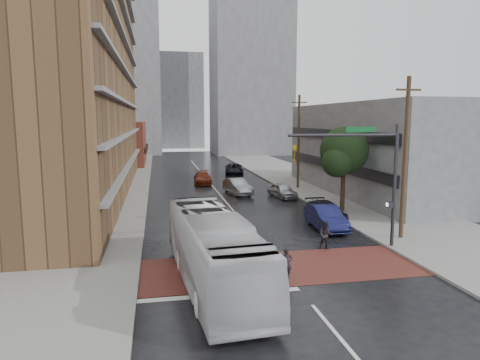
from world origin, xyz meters
TOP-DOWN VIEW (x-y plane):
  - ground at (0.00, 0.00)m, footprint 160.00×160.00m
  - crosswalk at (0.00, 0.50)m, footprint 14.00×5.00m
  - sidewalk_west at (-11.50, 25.00)m, footprint 9.00×90.00m
  - sidewalk_east at (11.50, 25.00)m, footprint 9.00×90.00m
  - apartment_block at (-14.00, 24.00)m, footprint 10.00×44.00m
  - storefront_west at (-12.00, 54.00)m, footprint 8.00×16.00m
  - building_east at (16.50, 20.00)m, footprint 11.00×26.00m
  - distant_tower_west at (-14.00, 78.00)m, footprint 18.00×16.00m
  - distant_tower_east at (14.00, 72.00)m, footprint 16.00×14.00m
  - distant_tower_center at (0.00, 95.00)m, footprint 12.00×10.00m
  - street_tree at (8.52, 12.03)m, footprint 4.20×4.10m
  - signal_mast at (5.85, 2.50)m, footprint 6.50×0.30m
  - utility_pole_near at (8.80, 4.00)m, footprint 1.60×0.26m
  - utility_pole_far at (8.80, 24.00)m, footprint 1.60×0.26m
  - transit_bus at (-3.62, -1.00)m, footprint 3.64×11.89m
  - pedestrian_a at (-0.16, -0.97)m, footprint 0.56×0.38m
  - pedestrian_b at (3.40, 3.00)m, footprint 0.98×0.87m
  - car_travel_a at (-2.42, 12.68)m, footprint 1.92×4.27m
  - car_travel_b at (1.81, 22.00)m, footprint 2.44×4.94m
  - car_travel_c at (-0.90, 29.56)m, footprint 2.15×4.83m
  - suv_travel at (4.22, 37.37)m, footprint 3.20×5.55m
  - car_parked_near at (5.20, 7.36)m, footprint 1.89×4.92m
  - car_parked_mid at (6.30, 10.00)m, footprint 2.08×4.69m
  - car_parked_far at (5.68, 19.35)m, footprint 2.36×4.30m

SIDE VIEW (x-z plane):
  - ground at x=0.00m, z-range 0.00..0.00m
  - crosswalk at x=0.00m, z-range 0.00..0.02m
  - sidewalk_west at x=-11.50m, z-range 0.00..0.15m
  - sidewalk_east at x=11.50m, z-range 0.00..0.15m
  - car_parked_mid at x=6.30m, z-range 0.00..1.34m
  - car_travel_c at x=-0.90m, z-range 0.00..1.38m
  - car_parked_far at x=5.68m, z-range 0.00..1.39m
  - car_travel_a at x=-2.42m, z-range 0.00..1.42m
  - suv_travel at x=4.22m, z-range 0.00..1.46m
  - pedestrian_a at x=-0.16m, z-range 0.00..1.47m
  - car_travel_b at x=1.81m, z-range 0.00..1.56m
  - car_parked_near at x=5.20m, z-range 0.00..1.60m
  - pedestrian_b at x=3.40m, z-range 0.00..1.66m
  - transit_bus at x=-3.62m, z-range 0.00..3.26m
  - storefront_west at x=-12.00m, z-range 0.00..7.00m
  - building_east at x=16.50m, z-range 0.00..9.00m
  - signal_mast at x=5.85m, z-range 1.13..8.33m
  - street_tree at x=8.52m, z-range 1.28..8.18m
  - utility_pole_near at x=8.80m, z-range 0.14..10.14m
  - utility_pole_far at x=8.80m, z-range 0.14..10.14m
  - distant_tower_center at x=0.00m, z-range 0.00..24.00m
  - apartment_block at x=-14.00m, z-range 0.00..28.00m
  - distant_tower_west at x=-14.00m, z-range 0.00..32.00m
  - distant_tower_east at x=14.00m, z-range 0.00..36.00m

